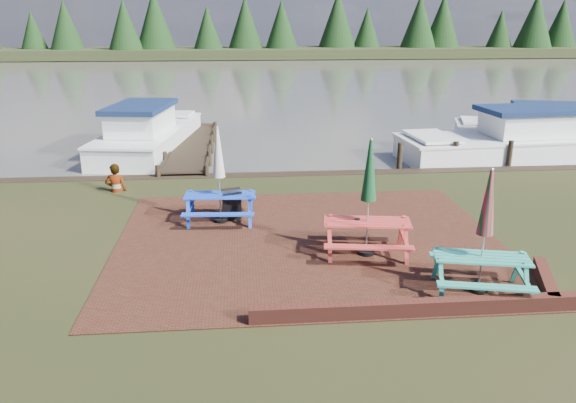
% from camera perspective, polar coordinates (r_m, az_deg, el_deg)
% --- Properties ---
extents(ground, '(120.00, 120.00, 0.00)m').
position_cam_1_polar(ground, '(12.40, 2.71, -5.85)').
color(ground, black).
rests_on(ground, ground).
extents(paving, '(9.00, 7.50, 0.02)m').
position_cam_1_polar(paving, '(13.31, 2.14, -4.06)').
color(paving, '#3D1C13').
rests_on(paving, ground).
extents(brick_wall, '(6.21, 1.79, 0.30)m').
position_cam_1_polar(brick_wall, '(10.74, 16.08, -9.75)').
color(brick_wall, '#4C1E16').
rests_on(brick_wall, ground).
extents(water, '(120.00, 60.00, 0.02)m').
position_cam_1_polar(water, '(48.50, -3.19, 12.25)').
color(water, '#44413A').
rests_on(water, ground).
extents(far_treeline, '(120.00, 10.00, 8.10)m').
position_cam_1_polar(far_treeline, '(77.25, -4.00, 16.91)').
color(far_treeline, black).
rests_on(far_treeline, ground).
extents(picnic_table_teal, '(2.07, 1.92, 2.45)m').
position_cam_1_polar(picnic_table_teal, '(11.25, 19.16, -4.76)').
color(picnic_table_teal, teal).
rests_on(picnic_table_teal, ground).
extents(picnic_table_red, '(2.11, 1.94, 2.62)m').
position_cam_1_polar(picnic_table_red, '(12.40, 8.09, -1.45)').
color(picnic_table_red, '#C13731').
rests_on(picnic_table_red, ground).
extents(picnic_table_blue, '(1.88, 1.69, 2.48)m').
position_cam_1_polar(picnic_table_blue, '(14.38, -6.96, 1.17)').
color(picnic_table_blue, blue).
rests_on(picnic_table_blue, ground).
extents(chalkboard, '(0.54, 0.62, 0.81)m').
position_cam_1_polar(chalkboard, '(14.62, -5.73, -0.34)').
color(chalkboard, black).
rests_on(chalkboard, ground).
extents(jetty, '(1.76, 9.08, 1.00)m').
position_cam_1_polar(jetty, '(23.11, -9.73, 5.64)').
color(jetty, black).
rests_on(jetty, ground).
extents(boat_jetty, '(3.78, 8.03, 2.24)m').
position_cam_1_polar(boat_jetty, '(23.61, -14.02, 6.50)').
color(boat_jetty, silver).
rests_on(boat_jetty, ground).
extents(boat_near, '(8.36, 3.50, 2.20)m').
position_cam_1_polar(boat_near, '(23.17, 21.65, 5.51)').
color(boat_near, silver).
rests_on(boat_near, ground).
extents(boat_far, '(6.47, 3.84, 1.91)m').
position_cam_1_polar(boat_far, '(26.79, 23.49, 6.68)').
color(boat_far, silver).
rests_on(boat_far, ground).
extents(person, '(0.65, 0.45, 1.72)m').
position_cam_1_polar(person, '(17.63, -17.28, 3.65)').
color(person, gray).
rests_on(person, ground).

